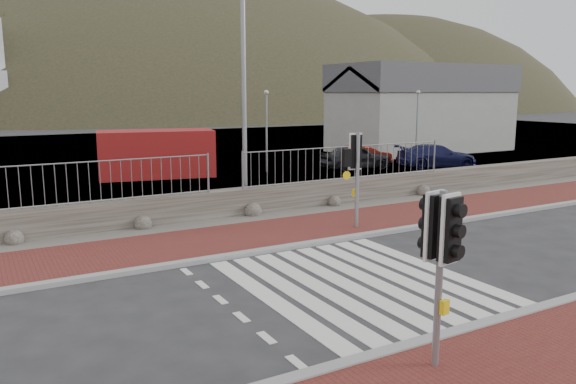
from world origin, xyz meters
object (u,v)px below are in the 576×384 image
car_b (362,156)px  streetlight (248,59)px  shipping_container (157,154)px  car_a (356,157)px  traffic_signal_near (441,243)px  car_c (437,156)px  traffic_signal_far (356,160)px

car_b → streetlight: bearing=120.8°
shipping_container → car_a: size_ratio=1.42×
traffic_signal_near → car_c: (16.01, 16.52, -1.33)m
shipping_container → car_c: (14.04, -4.22, -0.49)m
traffic_signal_far → streetlight: bearing=-65.2°
streetlight → traffic_signal_far: bearing=-67.1°
streetlight → shipping_container: size_ratio=1.71×
traffic_signal_far → shipping_container: size_ratio=0.54×
streetlight → car_b: (10.19, 7.08, -4.55)m
shipping_container → traffic_signal_near: bearing=-83.9°
traffic_signal_near → car_a: 21.73m
shipping_container → car_b: shipping_container is taller
car_a → car_b: car_a is taller
traffic_signal_near → streetlight: streetlight is taller
shipping_container → car_b: 11.00m
car_b → car_c: bearing=-130.0°
streetlight → car_a: size_ratio=2.42×
streetlight → car_b: streetlight is taller
traffic_signal_far → streetlight: 5.41m
car_a → car_c: size_ratio=0.88×
car_a → shipping_container: bearing=82.1°
car_b → car_c: (3.22, -2.34, 0.05)m
traffic_signal_near → car_a: size_ratio=0.72×
traffic_signal_far → car_c: (11.95, 8.98, -1.47)m
traffic_signal_far → streetlight: (-1.45, 4.24, 3.03)m
traffic_signal_near → car_a: bearing=46.6°
traffic_signal_far → streetlight: size_ratio=0.32×
shipping_container → streetlight: bearing=-74.5°
traffic_signal_near → car_a: traffic_signal_near is taller
streetlight → car_a: streetlight is taller
traffic_signal_far → car_b: bearing=-121.8°
traffic_signal_near → traffic_signal_far: size_ratio=0.94×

